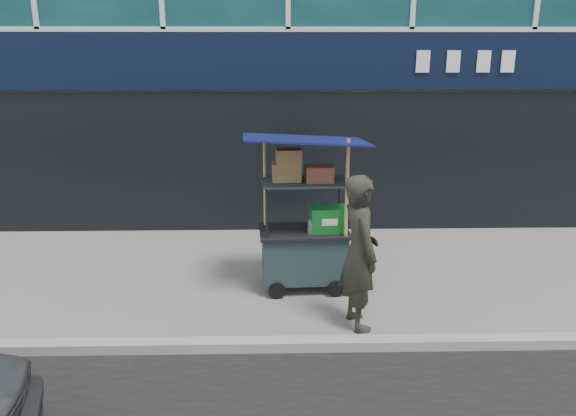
{
  "coord_description": "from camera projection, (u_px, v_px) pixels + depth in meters",
  "views": [
    {
      "loc": [
        -0.22,
        -5.58,
        3.17
      ],
      "look_at": [
        -0.06,
        1.2,
        1.19
      ],
      "focal_mm": 35.0,
      "sensor_mm": 36.0,
      "label": 1
    }
  ],
  "objects": [
    {
      "name": "curb",
      "position": [
        297.0,
        344.0,
        6.05
      ],
      "size": [
        80.0,
        0.18,
        0.12
      ],
      "primitive_type": "cube",
      "color": "#97978F",
      "rests_on": "ground"
    },
    {
      "name": "ground",
      "position": [
        296.0,
        340.0,
        6.25
      ],
      "size": [
        80.0,
        80.0,
        0.0
      ],
      "primitive_type": "plane",
      "color": "gray",
      "rests_on": "ground"
    },
    {
      "name": "vendor_man",
      "position": [
        359.0,
        252.0,
        6.35
      ],
      "size": [
        0.57,
        0.74,
        1.81
      ],
      "primitive_type": "imported",
      "rotation": [
        0.0,
        0.0,
        1.79
      ],
      "color": "#272A1E",
      "rests_on": "ground"
    },
    {
      "name": "vendor_cart",
      "position": [
        305.0,
        236.0,
        7.41
      ],
      "size": [
        1.62,
        1.18,
        2.11
      ],
      "rotation": [
        0.0,
        0.0,
        0.05
      ],
      "color": "#1B2E2F",
      "rests_on": "ground"
    }
  ]
}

